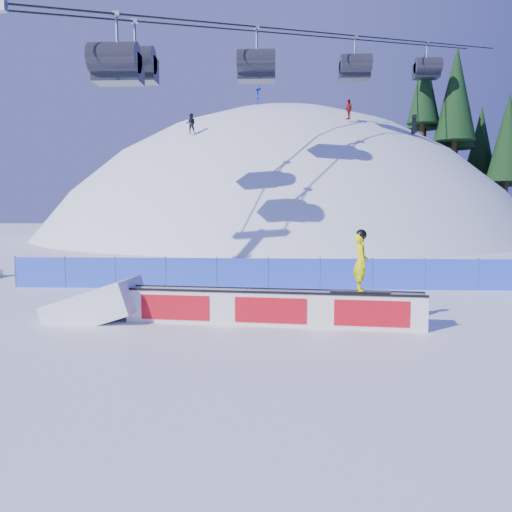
{
  "coord_description": "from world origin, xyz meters",
  "views": [
    {
      "loc": [
        -0.68,
        -14.64,
        3.18
      ],
      "look_at": [
        -1.29,
        0.13,
        1.72
      ],
      "focal_mm": 35.0,
      "sensor_mm": 36.0,
      "label": 1
    }
  ],
  "objects": [
    {
      "name": "snow_hill",
      "position": [
        0.0,
        42.0,
        -18.0
      ],
      "size": [
        64.0,
        64.0,
        64.0
      ],
      "color": "silver",
      "rests_on": "ground"
    },
    {
      "name": "snowboarder",
      "position": [
        1.52,
        -1.66,
        1.77
      ],
      "size": [
        1.59,
        0.57,
        1.64
      ],
      "rotation": [
        0.0,
        0.0,
        1.62
      ],
      "color": "black",
      "rests_on": "rail_box"
    },
    {
      "name": "rail_box",
      "position": [
        -0.8,
        -1.42,
        0.48
      ],
      "size": [
        8.06,
        1.41,
        0.97
      ],
      "rotation": [
        0.0,
        0.0,
        -0.11
      ],
      "color": "white",
      "rests_on": "ground"
    },
    {
      "name": "distant_skiers",
      "position": [
        0.66,
        30.88,
        11.7
      ],
      "size": [
        19.85,
        9.58,
        5.73
      ],
      "color": "black",
      "rests_on": "ground"
    },
    {
      "name": "safety_fence",
      "position": [
        0.0,
        4.5,
        0.6
      ],
      "size": [
        22.05,
        0.05,
        1.3
      ],
      "color": "blue",
      "rests_on": "ground"
    },
    {
      "name": "treeline",
      "position": [
        23.39,
        41.18,
        9.94
      ],
      "size": [
        22.12,
        11.28,
        20.52
      ],
      "color": "#362415",
      "rests_on": "ground"
    },
    {
      "name": "chairlift",
      "position": [
        4.74,
        27.49,
        16.89
      ],
      "size": [
        40.8,
        41.7,
        22.0
      ],
      "color": "#979CA4",
      "rests_on": "ground"
    },
    {
      "name": "ground",
      "position": [
        0.0,
        0.0,
        0.0
      ],
      "size": [
        160.0,
        160.0,
        0.0
      ],
      "primitive_type": "plane",
      "color": "white",
      "rests_on": "ground"
    },
    {
      "name": "snow_ramp",
      "position": [
        -5.81,
        -0.89,
        0.0
      ],
      "size": [
        2.81,
        1.92,
        1.65
      ],
      "primitive_type": null,
      "rotation": [
        0.0,
        -0.31,
        -0.11
      ],
      "color": "white",
      "rests_on": "ground"
    }
  ]
}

